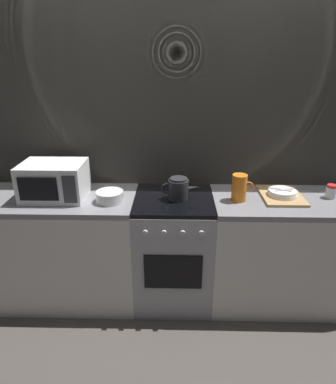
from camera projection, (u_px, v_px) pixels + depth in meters
ground_plane at (173, 295)px, 2.89m from camera, size 8.00×8.00×0.00m
back_wall at (174, 148)px, 2.73m from camera, size 3.60×0.05×2.40m
counter_left at (63, 248)px, 2.74m from camera, size 1.20×0.60×0.90m
stove_unit at (173, 250)px, 2.72m from camera, size 0.60×0.63×0.90m
counter_right at (286, 251)px, 2.70m from camera, size 1.20×0.60×0.90m
microwave at (54, 181)px, 2.51m from camera, size 0.46×0.35×0.27m
kettle at (179, 189)px, 2.51m from camera, size 0.28×0.15×0.17m
mixing_bowl at (110, 197)px, 2.47m from camera, size 0.20×0.20×0.08m
pitcher at (239, 188)px, 2.47m from camera, size 0.16×0.11×0.20m
dish_pile at (282, 194)px, 2.56m from camera, size 0.30×0.40×0.07m
spice_jar at (331, 192)px, 2.53m from camera, size 0.08×0.08×0.10m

